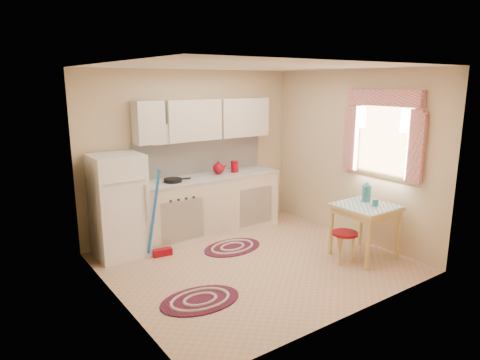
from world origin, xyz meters
The scene contains 14 objects.
room_shell centered at (0.16, 0.24, 1.60)m, with size 3.64×3.60×2.52m.
fridge centered at (-1.34, 1.25, 0.70)m, with size 0.65×0.60×1.40m, color white.
broom centered at (-0.89, 0.90, 0.60)m, with size 0.28×0.12×1.20m, color blue, non-canonical shape.
base_cabinets centered at (0.11, 1.30, 0.44)m, with size 2.25×0.60×0.88m, color silver.
countertop centered at (0.11, 1.30, 0.90)m, with size 2.27×0.62×0.04m, color beige.
frying_pan centered at (-0.53, 1.25, 0.94)m, with size 0.26×0.26×0.05m, color black.
red_kettle centered at (0.28, 1.30, 1.02)m, with size 0.20×0.18×0.20m, color maroon, non-canonical shape.
red_canister centered at (0.58, 1.30, 1.00)m, with size 0.12×0.12×0.16m, color maroon.
table centered at (1.33, -0.69, 0.36)m, with size 0.72×0.72×0.72m, color #DEC06F.
stool centered at (0.96, -0.67, 0.21)m, with size 0.33×0.33×0.42m, color maroon.
coffee_pot centered at (1.47, -0.57, 0.87)m, with size 0.15×0.13×0.30m, color teal, non-canonical shape.
mug centered at (1.39, -0.79, 0.77)m, with size 0.08×0.08×0.10m, color teal.
rug_center centered at (0.05, 0.59, 0.01)m, with size 0.89×0.60×0.02m, color maroon, non-canonical shape.
rug_left centered at (-1.09, -0.47, 0.01)m, with size 0.90×0.60×0.02m, color maroon, non-canonical shape.
Camera 1 is at (-3.17, -4.18, 2.32)m, focal length 32.00 mm.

